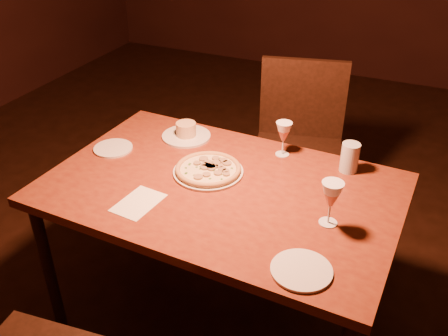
% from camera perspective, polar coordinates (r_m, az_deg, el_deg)
% --- Properties ---
extents(floor, '(7.00, 7.00, 0.00)m').
position_cam_1_polar(floor, '(2.44, 3.76, -18.29)').
color(floor, black).
rests_on(floor, ground).
extents(dining_table, '(1.44, 0.96, 0.75)m').
position_cam_1_polar(dining_table, '(2.04, -0.33, -3.57)').
color(dining_table, brown).
rests_on(dining_table, floor).
extents(chair_far, '(0.57, 0.57, 0.97)m').
position_cam_1_polar(chair_far, '(2.78, 8.52, 2.93)').
color(chair_far, black).
rests_on(chair_far, floor).
extents(pizza_plate, '(0.29, 0.29, 0.03)m').
position_cam_1_polar(pizza_plate, '(2.08, -1.82, -0.17)').
color(pizza_plate, silver).
rests_on(pizza_plate, dining_table).
extents(ramekin_saucer, '(0.23, 0.23, 0.07)m').
position_cam_1_polar(ramekin_saucer, '(2.36, -4.35, 4.06)').
color(ramekin_saucer, silver).
rests_on(ramekin_saucer, dining_table).
extents(wine_glass_far, '(0.07, 0.07, 0.16)m').
position_cam_1_polar(wine_glass_far, '(2.20, 6.79, 3.33)').
color(wine_glass_far, '#C86C53').
rests_on(wine_glass_far, dining_table).
extents(wine_glass_right, '(0.08, 0.08, 0.17)m').
position_cam_1_polar(wine_glass_right, '(1.80, 12.08, -3.97)').
color(wine_glass_right, '#C86C53').
rests_on(wine_glass_right, dining_table).
extents(water_tumbler, '(0.08, 0.08, 0.13)m').
position_cam_1_polar(water_tumbler, '(2.14, 14.17, 1.18)').
color(water_tumbler, silver).
rests_on(water_tumbler, dining_table).
extents(side_plate_left, '(0.18, 0.18, 0.01)m').
position_cam_1_polar(side_plate_left, '(2.32, -12.55, 2.22)').
color(side_plate_left, silver).
rests_on(side_plate_left, dining_table).
extents(side_plate_near, '(0.20, 0.20, 0.01)m').
position_cam_1_polar(side_plate_near, '(1.63, 8.84, -11.46)').
color(side_plate_near, silver).
rests_on(side_plate_near, dining_table).
extents(menu_card, '(0.15, 0.21, 0.00)m').
position_cam_1_polar(menu_card, '(1.94, -9.75, -3.93)').
color(menu_card, white).
rests_on(menu_card, dining_table).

